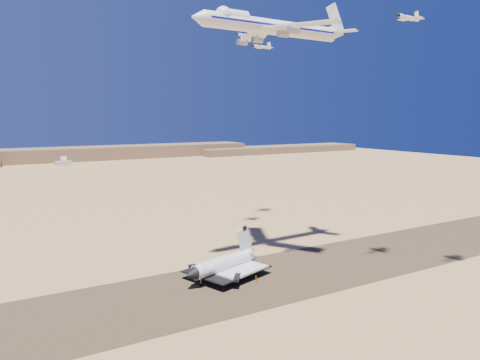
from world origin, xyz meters
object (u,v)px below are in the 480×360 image
crew_c (257,280)px  crew_a (256,278)px  chase_jet_a (408,17)px  crew_b (242,278)px  chase_jet_c (247,35)px  chase_jet_d (262,47)px  shuttle (223,265)px  carrier_747 (269,27)px

crew_c → crew_a: bearing=-86.7°
chase_jet_a → crew_a: bearing=146.2°
crew_a → crew_b: (-4.30, 2.97, -0.04)m
chase_jet_c → chase_jet_d: (21.88, 19.40, -1.58)m
shuttle → crew_b: (4.93, -5.95, -4.02)m
shuttle → crew_c: bearing=-71.6°
carrier_747 → crew_b: carrier_747 is taller
shuttle → crew_a: size_ratio=20.71×
chase_jet_a → chase_jet_c: (-15.91, 85.83, 4.50)m
crew_b → chase_jet_d: chase_jet_d is taller
carrier_747 → chase_jet_d: (39.73, 65.18, 3.07)m
carrier_747 → chase_jet_a: (33.76, -40.05, 0.15)m
crew_a → crew_b: bearing=71.7°
chase_jet_a → chase_jet_d: 105.44m
shuttle → carrier_747: (25.23, 7.12, 92.51)m
crew_c → chase_jet_a: 111.36m
crew_a → crew_c: (-1.03, -2.33, -0.07)m
shuttle → carrier_747: size_ratio=0.49×
shuttle → chase_jet_c: chase_jet_c is taller
shuttle → crew_c: shuttle is taller
carrier_747 → crew_a: carrier_747 is taller
crew_b → chase_jet_d: 140.16m
carrier_747 → crew_b: 99.50m
carrier_747 → chase_jet_c: carrier_747 is taller
shuttle → chase_jet_a: size_ratio=2.40×
crew_c → crew_b: bearing=-31.3°
carrier_747 → chase_jet_d: bearing=56.1°
carrier_747 → chase_jet_c: (17.85, 45.78, 4.65)m
shuttle → crew_b: 8.70m
carrier_747 → chase_jet_c: 49.35m
carrier_747 → shuttle: bearing=-166.8°
crew_a → chase_jet_d: bearing=-18.1°
carrier_747 → chase_jet_a: 52.38m
crew_b → chase_jet_c: size_ratio=0.12×
carrier_747 → chase_jet_d: 76.39m
crew_c → chase_jet_d: size_ratio=0.10×
chase_jet_c → crew_b: bearing=-130.7°
crew_b → chase_jet_c: (38.16, 58.84, 101.17)m
crew_a → chase_jet_a: size_ratio=0.12×
crew_a → chase_jet_a: chase_jet_a is taller
shuttle → crew_c: size_ratio=22.47×
crew_a → crew_b: crew_a is taller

